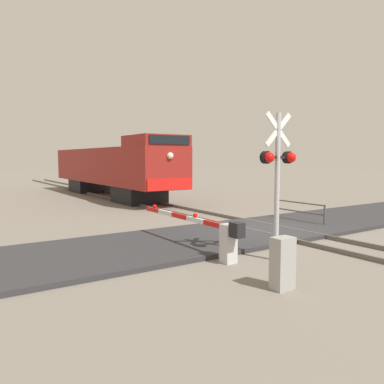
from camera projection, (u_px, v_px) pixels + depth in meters
ground_plane at (266, 231)px, 14.90m from camera, size 160.00×160.00×0.00m
rail_track_left at (253, 231)px, 14.50m from camera, size 0.08×80.00×0.15m
rail_track_right at (279, 227)px, 15.29m from camera, size 0.08×80.00×0.15m
road_surface at (266, 229)px, 14.90m from camera, size 36.00×4.44×0.14m
locomotive at (112, 168)px, 27.77m from camera, size 2.98×17.51×4.13m
crossing_signal at (278, 169)px, 10.41m from camera, size 1.18×0.33×4.09m
crossing_gate at (214, 233)px, 10.85m from camera, size 0.36×5.29×1.18m
utility_cabinet at (283, 263)px, 8.25m from camera, size 0.48×0.34×1.15m
guard_railing at (298, 209)px, 16.63m from camera, size 0.08×2.82×0.95m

